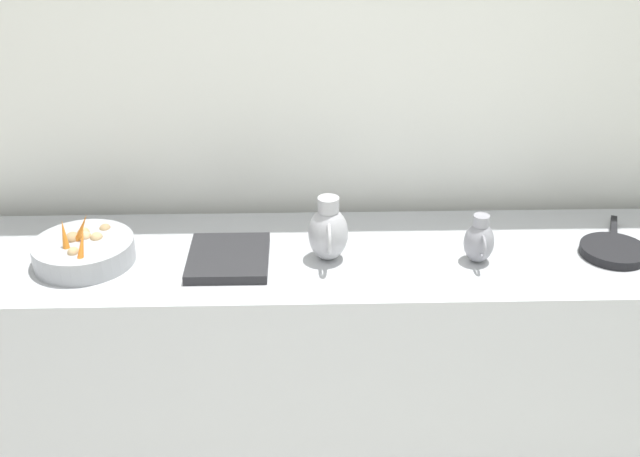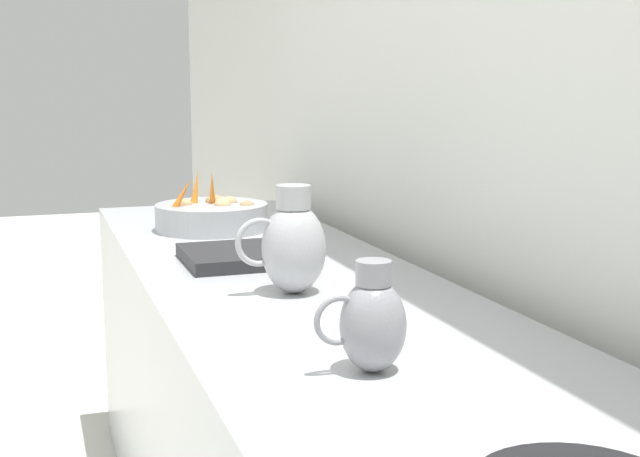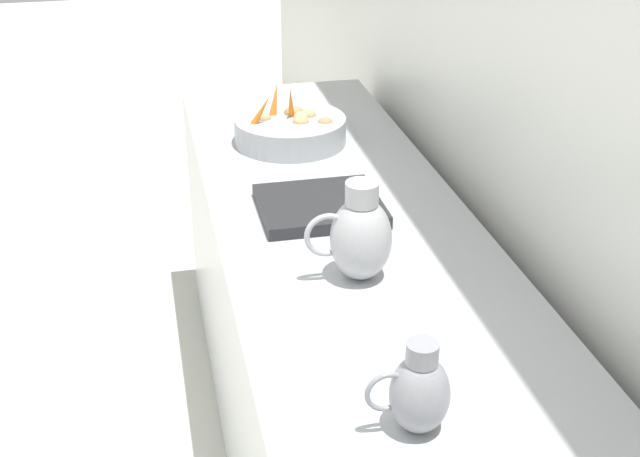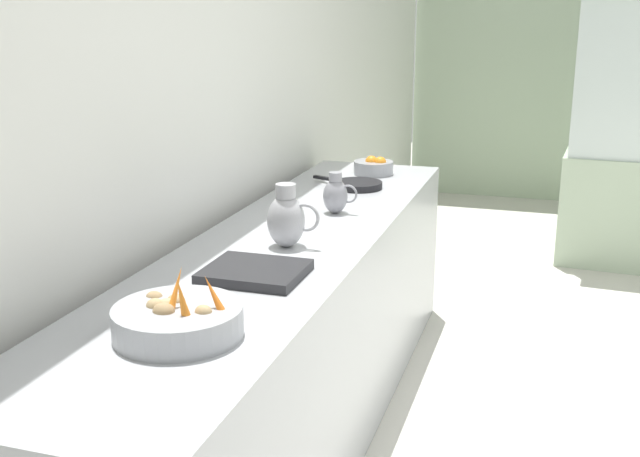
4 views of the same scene
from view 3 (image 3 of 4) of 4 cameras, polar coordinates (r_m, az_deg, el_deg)
name	(u,v)px [view 3 (image 3 of 4)]	position (r m, az deg, el deg)	size (l,w,h in m)	color
prep_counter	(382,449)	(2.29, 4.13, -14.44)	(0.72, 3.34, 0.91)	#ADAFB5
vegetable_colander	(290,130)	(2.89, -1.99, 6.60)	(0.37, 0.37, 0.21)	#9EA0A5
metal_pitcher_tall	(360,236)	(2.04, 2.67, -0.50)	(0.21, 0.15, 0.25)	#A3A3A8
metal_pitcher_short	(419,391)	(1.60, 6.60, -10.73)	(0.16, 0.11, 0.19)	gray
counter_sink_basin	(320,206)	(2.41, -0.02, 1.51)	(0.34, 0.30, 0.04)	#232326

